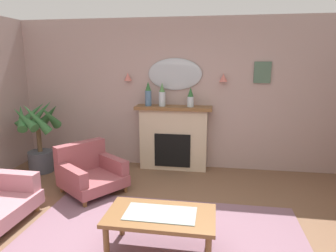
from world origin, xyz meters
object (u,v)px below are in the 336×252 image
at_px(mantel_vase_left, 162,95).
at_px(wall_sconce_left, 128,77).
at_px(mantel_vase_right, 148,94).
at_px(coffee_table, 160,219).
at_px(fireplace, 173,138).
at_px(wall_mirror, 175,74).
at_px(armchair_by_coffee_table, 90,171).
at_px(mantel_vase_centre, 190,98).
at_px(wall_sconce_right, 223,78).
at_px(potted_plant_tall_palm, 38,134).
at_px(framed_picture, 262,72).

relative_size(mantel_vase_left, wall_sconce_left, 2.94).
relative_size(mantel_vase_right, coffee_table, 0.39).
bearing_deg(mantel_vase_right, mantel_vase_left, -0.00).
height_order(fireplace, wall_mirror, wall_mirror).
xyz_separation_m(fireplace, armchair_by_coffee_table, (-1.12, -1.14, -0.27)).
xyz_separation_m(fireplace, mantel_vase_centre, (0.30, -0.03, 0.74)).
bearing_deg(wall_sconce_right, mantel_vase_centre, -167.69).
xyz_separation_m(fireplace, mantel_vase_left, (-0.20, -0.03, 0.78)).
distance_m(mantel_vase_right, coffee_table, 2.71).
bearing_deg(potted_plant_tall_palm, wall_sconce_left, 22.81).
distance_m(mantel_vase_centre, framed_picture, 1.29).
distance_m(wall_sconce_left, armchair_by_coffee_table, 1.85).
relative_size(wall_sconce_right, armchair_by_coffee_table, 0.12).
bearing_deg(fireplace, wall_sconce_right, 6.16).
xyz_separation_m(mantel_vase_left, framed_picture, (1.70, 0.18, 0.40)).
xyz_separation_m(armchair_by_coffee_table, potted_plant_tall_palm, (-1.20, 0.61, 0.38)).
height_order(mantel_vase_right, mantel_vase_centre, mantel_vase_right).
bearing_deg(potted_plant_tall_palm, coffee_table, -37.31).
height_order(mantel_vase_right, mantel_vase_left, mantel_vase_right).
bearing_deg(mantel_vase_right, potted_plant_tall_palm, -165.07).
xyz_separation_m(wall_sconce_left, coffee_table, (1.07, -2.56, -1.28)).
bearing_deg(framed_picture, coffee_table, -116.06).
xyz_separation_m(mantel_vase_left, mantel_vase_centre, (0.50, -0.00, -0.04)).
distance_m(wall_sconce_right, potted_plant_tall_palm, 3.38).
bearing_deg(potted_plant_tall_palm, mantel_vase_left, 13.24).
relative_size(mantel_vase_centre, coffee_table, 0.31).
xyz_separation_m(wall_mirror, framed_picture, (1.50, 0.01, 0.04)).
bearing_deg(framed_picture, mantel_vase_right, -174.73).
bearing_deg(wall_sconce_left, coffee_table, -67.30).
bearing_deg(wall_mirror, coffee_table, -85.18).
xyz_separation_m(mantel_vase_centre, armchair_by_coffee_table, (-1.42, -1.11, -1.01)).
bearing_deg(wall_mirror, armchair_by_coffee_table, -131.20).
bearing_deg(mantel_vase_right, coffee_table, -74.64).
relative_size(wall_sconce_right, coffee_table, 0.13).
distance_m(fireplace, armchair_by_coffee_table, 1.62).
relative_size(mantel_vase_left, wall_mirror, 0.43).
bearing_deg(coffee_table, wall_sconce_right, 76.16).
xyz_separation_m(wall_sconce_right, framed_picture, (0.65, 0.06, 0.09)).
relative_size(fireplace, mantel_vase_right, 3.16).
relative_size(mantel_vase_right, framed_picture, 1.20).
distance_m(fireplace, wall_mirror, 1.15).
height_order(framed_picture, coffee_table, framed_picture).
distance_m(mantel_vase_centre, armchair_by_coffee_table, 2.07).
bearing_deg(armchair_by_coffee_table, wall_sconce_left, 77.49).
xyz_separation_m(mantel_vase_left, potted_plant_tall_palm, (-2.12, -0.50, -0.66)).
distance_m(fireplace, coffee_table, 2.48).
bearing_deg(framed_picture, wall_mirror, -179.62).
xyz_separation_m(wall_sconce_left, potted_plant_tall_palm, (-1.47, -0.62, -0.97)).
distance_m(mantel_vase_left, coffee_table, 2.66).
height_order(wall_mirror, wall_sconce_left, wall_mirror).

